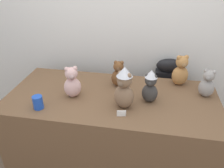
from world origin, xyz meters
TOP-DOWN VIEW (x-y plane):
  - wall_back at (0.00, 0.93)m, footprint 7.00×0.08m
  - display_table at (0.00, 0.25)m, footprint 1.85×0.85m
  - instrument_case at (0.51, 0.81)m, footprint 0.28×0.13m
  - teddy_bear_ash at (0.80, 0.40)m, footprint 0.16×0.14m
  - teddy_bear_mocha at (0.12, 0.10)m, footprint 0.20×0.19m
  - teddy_bear_chestnut at (0.02, 0.45)m, footprint 0.14×0.12m
  - teddy_bear_blush at (-0.33, 0.19)m, footprint 0.18×0.17m
  - teddy_bear_caramel at (0.59, 0.57)m, footprint 0.19×0.17m
  - teddy_bear_charcoal at (0.32, 0.22)m, footprint 0.15×0.13m
  - party_cup_blue at (-0.55, -0.04)m, footprint 0.08×0.08m
  - name_card_front_left at (0.12, -0.02)m, footprint 0.07×0.02m

SIDE VIEW (x-z plane):
  - display_table at x=0.00m, z-range 0.00..0.79m
  - instrument_case at x=0.51m, z-range 0.00..0.95m
  - name_card_front_left at x=0.12m, z-range 0.79..0.84m
  - party_cup_blue at x=-0.55m, z-range 0.79..0.90m
  - teddy_bear_chestnut at x=0.02m, z-range 0.78..1.03m
  - teddy_bear_ash at x=0.80m, z-range 0.78..1.03m
  - teddy_bear_blush at x=-0.33m, z-range 0.78..1.06m
  - teddy_bear_caramel at x=0.59m, z-range 0.78..1.08m
  - teddy_bear_charcoal at x=0.32m, z-range 0.78..1.08m
  - teddy_bear_mocha at x=0.12m, z-range 0.78..1.14m
  - wall_back at x=0.00m, z-range 0.00..2.60m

